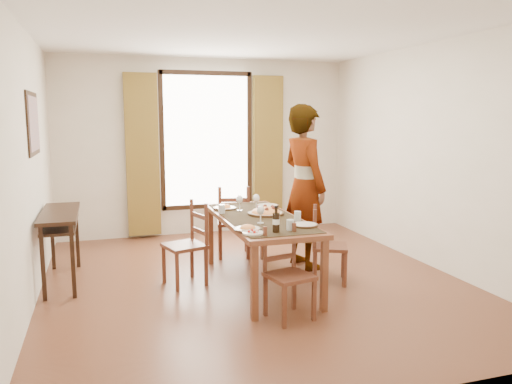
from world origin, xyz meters
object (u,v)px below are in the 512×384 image
object	(u,v)px
dining_table	(259,223)
pasta_platter	(266,210)
man	(304,187)
console_table	(60,222)

from	to	relation	value
dining_table	pasta_platter	size ratio (longest dim) A/B	4.89
man	pasta_platter	bearing A→B (deg)	111.85
console_table	dining_table	bearing A→B (deg)	-19.24
pasta_platter	dining_table	bearing A→B (deg)	-137.87
console_table	man	distance (m)	2.81
console_table	pasta_platter	distance (m)	2.26
dining_table	man	bearing A→B (deg)	34.07
man	console_table	bearing A→B (deg)	74.66
dining_table	pasta_platter	bearing A→B (deg)	42.13
dining_table	man	xyz separation A→B (m)	(0.73, 0.49, 0.30)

